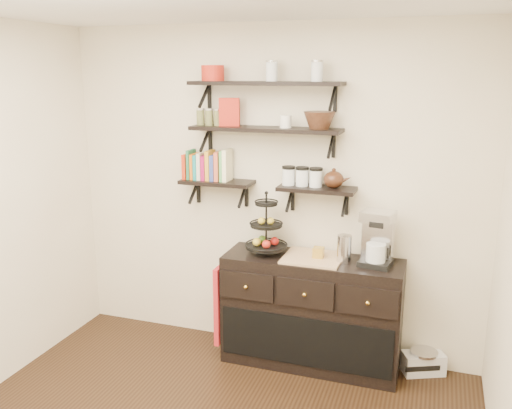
# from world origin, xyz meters

# --- Properties ---
(back_wall) EXTENTS (3.50, 0.02, 2.70)m
(back_wall) POSITION_xyz_m (0.00, 1.75, 1.35)
(back_wall) COLOR #F1E9CC
(back_wall) RESTS_ON ground
(shelf_top) EXTENTS (1.20, 0.27, 0.23)m
(shelf_top) POSITION_xyz_m (0.00, 1.62, 2.23)
(shelf_top) COLOR black
(shelf_top) RESTS_ON back_wall
(shelf_mid) EXTENTS (1.20, 0.27, 0.23)m
(shelf_mid) POSITION_xyz_m (0.00, 1.62, 1.88)
(shelf_mid) COLOR black
(shelf_mid) RESTS_ON back_wall
(shelf_low_left) EXTENTS (0.60, 0.25, 0.23)m
(shelf_low_left) POSITION_xyz_m (-0.42, 1.63, 1.43)
(shelf_low_left) COLOR black
(shelf_low_left) RESTS_ON back_wall
(shelf_low_right) EXTENTS (0.60, 0.25, 0.23)m
(shelf_low_right) POSITION_xyz_m (0.42, 1.63, 1.43)
(shelf_low_right) COLOR black
(shelf_low_right) RESTS_ON back_wall
(cookbooks) EXTENTS (0.40, 0.15, 0.26)m
(cookbooks) POSITION_xyz_m (-0.49, 1.63, 1.57)
(cookbooks) COLOR red
(cookbooks) RESTS_ON shelf_low_left
(glass_canisters) EXTENTS (0.32, 0.10, 0.13)m
(glass_canisters) POSITION_xyz_m (0.30, 1.63, 1.51)
(glass_canisters) COLOR silver
(glass_canisters) RESTS_ON shelf_low_right
(sideboard) EXTENTS (1.40, 0.50, 0.92)m
(sideboard) POSITION_xyz_m (0.43, 1.51, 0.45)
(sideboard) COLOR black
(sideboard) RESTS_ON floor
(fruit_stand) EXTENTS (0.33, 0.33, 0.49)m
(fruit_stand) POSITION_xyz_m (0.05, 1.52, 1.07)
(fruit_stand) COLOR black
(fruit_stand) RESTS_ON sideboard
(candle) EXTENTS (0.08, 0.08, 0.08)m
(candle) POSITION_xyz_m (0.47, 1.51, 0.96)
(candle) COLOR #A47C26
(candle) RESTS_ON sideboard
(coffee_maker) EXTENTS (0.26, 0.26, 0.42)m
(coffee_maker) POSITION_xyz_m (0.91, 1.54, 1.10)
(coffee_maker) COLOR black
(coffee_maker) RESTS_ON sideboard
(thermal_carafe) EXTENTS (0.11, 0.11, 0.22)m
(thermal_carafe) POSITION_xyz_m (0.67, 1.49, 1.01)
(thermal_carafe) COLOR silver
(thermal_carafe) RESTS_ON sideboard
(apron) EXTENTS (0.04, 0.28, 0.66)m
(apron) POSITION_xyz_m (-0.30, 1.41, 0.47)
(apron) COLOR #AC2312
(apron) RESTS_ON sideboard
(radio) EXTENTS (0.36, 0.29, 0.19)m
(radio) POSITION_xyz_m (1.31, 1.64, 0.09)
(radio) COLOR silver
(radio) RESTS_ON floor
(recipe_box) EXTENTS (0.17, 0.10, 0.22)m
(recipe_box) POSITION_xyz_m (-0.30, 1.61, 2.01)
(recipe_box) COLOR #AE2213
(recipe_box) RESTS_ON shelf_mid
(walnut_bowl) EXTENTS (0.24, 0.24, 0.13)m
(walnut_bowl) POSITION_xyz_m (0.43, 1.61, 1.96)
(walnut_bowl) COLOR black
(walnut_bowl) RESTS_ON shelf_mid
(ramekins) EXTENTS (0.09, 0.09, 0.10)m
(ramekins) POSITION_xyz_m (0.16, 1.61, 1.95)
(ramekins) COLOR white
(ramekins) RESTS_ON shelf_mid
(teapot) EXTENTS (0.23, 0.19, 0.16)m
(teapot) POSITION_xyz_m (0.55, 1.63, 1.53)
(teapot) COLOR #391E11
(teapot) RESTS_ON shelf_low_right
(red_pot) EXTENTS (0.18, 0.18, 0.12)m
(red_pot) POSITION_xyz_m (-0.44, 1.61, 2.31)
(red_pot) COLOR #AE2213
(red_pot) RESTS_ON shelf_top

